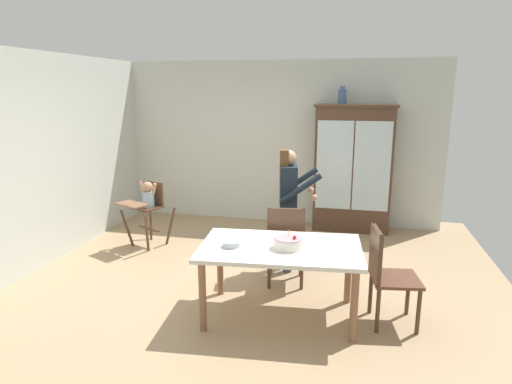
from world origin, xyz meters
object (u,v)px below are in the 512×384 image
(serving_bowl, at_px, (232,244))
(dining_chair_right_end, at_px, (385,270))
(adult_person, at_px, (289,195))
(high_chair_with_toddler, at_px, (148,202))
(china_cabinet, at_px, (353,168))
(ceramic_vase, at_px, (342,96))
(birthday_cake, at_px, (288,243))
(dining_table, at_px, (280,255))
(dining_chair_far_side, at_px, (286,240))

(serving_bowl, bearing_deg, dining_chair_right_end, 7.39)
(adult_person, bearing_deg, high_chair_with_toddler, 67.31)
(china_cabinet, bearing_deg, serving_bowl, -109.85)
(adult_person, bearing_deg, ceramic_vase, -27.77)
(high_chair_with_toddler, relative_size, birthday_cake, 3.39)
(ceramic_vase, bearing_deg, adult_person, -106.46)
(adult_person, bearing_deg, dining_table, 173.40)
(high_chair_with_toddler, xyz_separation_m, dining_table, (2.20, -1.59, -0.00))
(dining_chair_right_end, bearing_deg, china_cabinet, -1.59)
(dining_table, distance_m, serving_bowl, 0.49)
(birthday_cake, distance_m, serving_bowl, 0.55)
(dining_table, xyz_separation_m, dining_chair_right_end, (1.00, 0.08, -0.09))
(adult_person, distance_m, birthday_cake, 1.23)
(china_cabinet, xyz_separation_m, dining_chair_right_end, (0.34, -2.91, -0.45))
(ceramic_vase, height_order, adult_person, ceramic_vase)
(high_chair_with_toddler, bearing_deg, birthday_cake, -11.84)
(china_cabinet, relative_size, dining_chair_right_end, 2.09)
(dining_chair_far_side, bearing_deg, ceramic_vase, -110.86)
(high_chair_with_toddler, distance_m, birthday_cake, 2.81)
(dining_table, height_order, birthday_cake, birthday_cake)
(china_cabinet, height_order, high_chair_with_toddler, china_cabinet)
(serving_bowl, bearing_deg, high_chair_with_toddler, 135.57)
(serving_bowl, distance_m, dining_chair_far_side, 0.92)
(birthday_cake, bearing_deg, serving_bowl, -172.07)
(dining_chair_right_end, bearing_deg, dining_table, 86.12)
(dining_table, bearing_deg, ceramic_vase, 81.59)
(china_cabinet, relative_size, adult_person, 1.31)
(dining_chair_far_side, bearing_deg, high_chair_with_toddler, -31.64)
(dining_table, height_order, dining_chair_far_side, dining_chair_far_side)
(dining_table, xyz_separation_m, serving_bowl, (-0.46, -0.11, 0.12))
(dining_table, relative_size, serving_bowl, 9.12)
(dining_table, xyz_separation_m, birthday_cake, (0.08, -0.04, 0.14))
(adult_person, bearing_deg, birthday_cake, 177.14)
(birthday_cake, xyz_separation_m, dining_chair_far_side, (-0.13, 0.72, -0.24))
(dining_chair_far_side, bearing_deg, serving_bowl, 53.89)
(ceramic_vase, relative_size, dining_table, 0.16)
(china_cabinet, height_order, dining_chair_far_side, china_cabinet)
(adult_person, height_order, dining_chair_far_side, adult_person)
(china_cabinet, xyz_separation_m, high_chair_with_toddler, (-2.86, -1.39, -0.36))
(china_cabinet, height_order, serving_bowl, china_cabinet)
(high_chair_with_toddler, distance_m, dining_chair_far_side, 2.33)
(birthday_cake, bearing_deg, dining_chair_right_end, 7.07)
(ceramic_vase, xyz_separation_m, birthday_cake, (-0.36, -3.02, -1.33))
(high_chair_with_toddler, xyz_separation_m, adult_person, (2.10, -0.42, 0.31))
(dining_table, bearing_deg, high_chair_with_toddler, 144.12)
(birthday_cake, distance_m, dining_chair_far_side, 0.77)
(ceramic_vase, height_order, serving_bowl, ceramic_vase)
(ceramic_vase, relative_size, adult_person, 0.18)
(dining_table, distance_m, dining_chair_right_end, 1.01)
(dining_table, relative_size, birthday_cake, 5.86)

